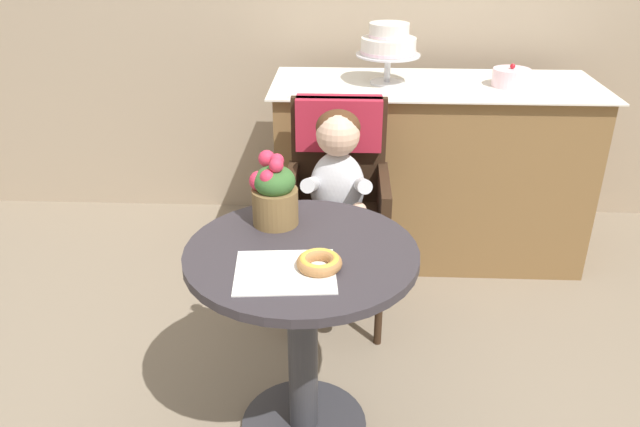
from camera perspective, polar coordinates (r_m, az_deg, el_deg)
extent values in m
plane|color=gray|center=(2.35, -1.46, -18.75)|extent=(8.00, 8.00, 0.00)
cylinder|color=#332D33|center=(1.92, -1.70, -3.70)|extent=(0.72, 0.72, 0.03)
cylinder|color=#333338|center=(2.12, -1.57, -12.15)|extent=(0.10, 0.10, 0.69)
cylinder|color=#333338|center=(2.34, -1.46, -18.58)|extent=(0.44, 0.44, 0.02)
cube|color=#332114|center=(2.61, 1.54, -0.88)|extent=(0.42, 0.42, 0.04)
cube|color=#332114|center=(2.68, 1.69, 5.78)|extent=(0.40, 0.04, 0.46)
cube|color=#332114|center=(2.57, -2.67, 1.43)|extent=(0.04, 0.38, 0.18)
cube|color=#332114|center=(2.57, 5.82, 1.26)|extent=(0.04, 0.38, 0.18)
cube|color=#B22338|center=(2.64, 1.73, 8.22)|extent=(0.36, 0.11, 0.22)
cylinder|color=#332114|center=(2.59, -2.63, -7.49)|extent=(0.03, 0.03, 0.45)
cylinder|color=#332114|center=(2.58, 5.42, -7.67)|extent=(0.03, 0.03, 0.45)
cylinder|color=#332114|center=(2.89, -2.01, -3.53)|extent=(0.03, 0.03, 0.45)
cylinder|color=#332114|center=(2.89, 5.14, -3.68)|extent=(0.03, 0.03, 0.45)
ellipsoid|color=silver|center=(2.52, 1.58, 2.40)|extent=(0.22, 0.16, 0.30)
sphere|color=#E0B293|center=(2.43, 1.64, 7.20)|extent=(0.17, 0.17, 0.17)
ellipsoid|color=#4C2D19|center=(2.44, 1.66, 7.84)|extent=(0.17, 0.17, 0.14)
cylinder|color=silver|center=(2.42, -0.70, 2.68)|extent=(0.08, 0.23, 0.13)
sphere|color=#E0B293|center=(2.38, -0.57, 0.39)|extent=(0.06, 0.06, 0.06)
cylinder|color=silver|center=(2.42, 3.81, 2.59)|extent=(0.08, 0.23, 0.13)
sphere|color=#E0B293|center=(2.38, 3.55, 0.31)|extent=(0.06, 0.06, 0.06)
cylinder|color=#3F4760|center=(2.49, 0.25, -0.63)|extent=(0.09, 0.22, 0.09)
cylinder|color=#3F4760|center=(2.48, 0.14, -5.29)|extent=(0.08, 0.08, 0.26)
cylinder|color=#3F4760|center=(2.49, 2.78, -0.68)|extent=(0.09, 0.22, 0.09)
cylinder|color=#3F4760|center=(2.48, 2.69, -5.34)|extent=(0.08, 0.08, 0.26)
cube|color=white|center=(1.80, -3.18, -5.31)|extent=(0.31, 0.27, 0.00)
torus|color=#AD7542|center=(1.81, -0.06, -4.50)|extent=(0.13, 0.13, 0.04)
torus|color=gold|center=(1.80, -0.06, -4.22)|extent=(0.12, 0.12, 0.02)
cylinder|color=brown|center=(2.05, -4.08, 0.63)|extent=(0.15, 0.15, 0.12)
ellipsoid|color=#38662D|center=(2.01, -4.16, 2.95)|extent=(0.14, 0.14, 0.10)
sphere|color=#D82D4C|center=(2.00, -3.55, 3.49)|extent=(0.05, 0.05, 0.05)
sphere|color=#D82D4C|center=(2.00, -3.93, 4.83)|extent=(0.05, 0.05, 0.05)
sphere|color=#D82D4C|center=(2.02, -4.86, 5.00)|extent=(0.06, 0.06, 0.06)
sphere|color=#D82D4C|center=(2.02, -5.55, 2.98)|extent=(0.07, 0.07, 0.07)
sphere|color=#D82D4C|center=(1.97, -4.77, 3.26)|extent=(0.05, 0.05, 0.05)
sphere|color=#D82D4C|center=(1.96, -4.00, 4.39)|extent=(0.05, 0.05, 0.05)
cube|color=olive|center=(3.22, 9.88, 3.77)|extent=(1.50, 0.56, 0.90)
cube|color=white|center=(3.08, 10.52, 11.45)|extent=(1.56, 0.62, 0.01)
cylinder|color=silver|center=(3.06, 6.09, 11.79)|extent=(0.16, 0.16, 0.01)
cylinder|color=silver|center=(3.04, 6.15, 12.97)|extent=(0.03, 0.03, 0.12)
cylinder|color=silver|center=(3.03, 6.21, 14.15)|extent=(0.30, 0.30, 0.01)
cylinder|color=white|center=(3.02, 6.25, 14.92)|extent=(0.26, 0.25, 0.08)
cylinder|color=silver|center=(3.02, 6.22, 14.43)|extent=(0.26, 0.26, 0.01)
cylinder|color=white|center=(3.01, 6.31, 16.23)|extent=(0.18, 0.18, 0.07)
cylinder|color=silver|center=(3.01, 6.29, 15.80)|extent=(0.19, 0.19, 0.01)
cylinder|color=silver|center=(3.11, 16.98, 11.74)|extent=(0.17, 0.17, 0.08)
sphere|color=red|center=(3.10, 17.11, 12.68)|extent=(0.02, 0.02, 0.02)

